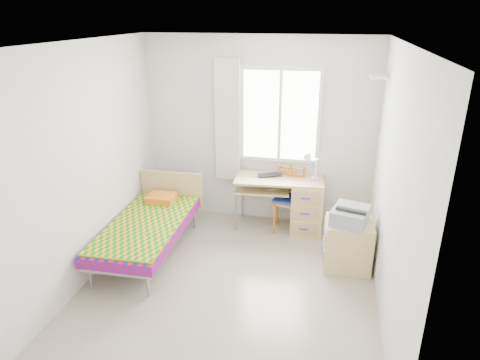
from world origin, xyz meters
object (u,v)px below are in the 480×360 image
Objects in this scene: bed at (150,225)px; chair at (290,195)px; printer at (350,215)px; cabinet at (347,244)px; desk at (301,203)px.

chair is at bearing 30.64° from bed.
bed is 2.44m from printer.
printer is (2.41, 0.17, 0.30)m from bed.
cabinet is at bearing 78.47° from printer.
desk is at bearing 9.86° from chair.
cabinet is 0.39m from printer.
chair is at bearing 172.06° from desk.
cabinet is (2.42, 0.18, -0.09)m from bed.
printer is at bearing -58.39° from desk.
bed is 1.50× the size of desk.
cabinet is at bearing 3.23° from bed.
desk reaches higher than cabinet.
bed is 1.94m from chair.
chair reaches higher than cabinet.
cabinet is at bearing -33.89° from chair.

